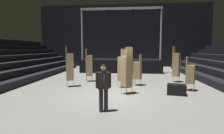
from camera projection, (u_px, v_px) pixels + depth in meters
ground_plane at (113, 96)px, 8.84m from camera, size 22.00×30.00×0.10m
arena_end_wall at (123, 36)px, 23.29m from camera, size 22.00×0.30×8.00m
stage_riser at (121, 65)px, 18.12m from camera, size 7.85×3.00×6.09m
man_with_tie at (103, 85)px, 6.44m from camera, size 0.57×0.33×1.75m
chair_stack_front_left at (127, 71)px, 9.04m from camera, size 0.62×0.62×2.39m
chair_stack_front_right at (138, 70)px, 11.20m from camera, size 0.57×0.57×1.96m
chair_stack_mid_left at (190, 74)px, 9.78m from camera, size 0.59×0.59×1.88m
chair_stack_mid_right at (176, 64)px, 12.30m from camera, size 0.61×0.61×2.48m
chair_stack_mid_centre at (122, 68)px, 10.60m from camera, size 0.58×0.58×2.31m
chair_stack_rear_left at (70, 66)px, 10.81m from camera, size 0.55×0.55×2.48m
chair_stack_rear_right at (89, 65)px, 12.57m from camera, size 0.50×0.50×2.31m
equipment_road_case at (176, 89)px, 8.99m from camera, size 1.01×0.79×0.52m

